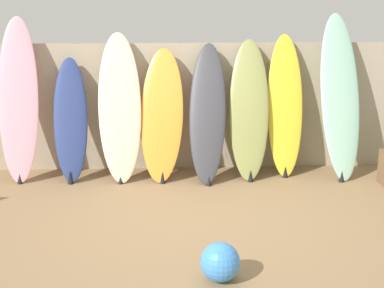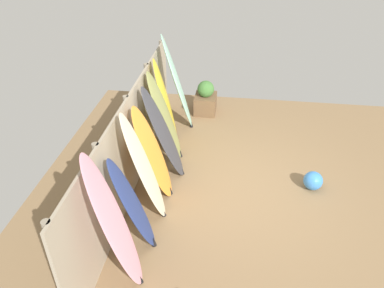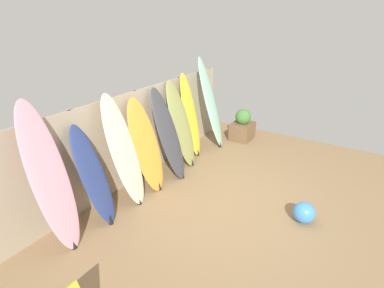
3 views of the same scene
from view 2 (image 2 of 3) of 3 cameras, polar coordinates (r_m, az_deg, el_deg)
ground at (r=7.04m, az=7.61°, el=-7.03°), size 7.68×7.68×0.00m
fence_back at (r=6.73m, az=-9.09°, el=0.32°), size 6.08×0.11×1.80m
surfboard_pink_0 at (r=4.91m, az=-11.63°, el=-12.16°), size 0.54×0.59×2.18m
surfboard_navy_1 at (r=5.55m, az=-8.99°, el=-9.24°), size 0.50×0.67×1.64m
surfboard_cream_2 at (r=5.93m, az=-7.24°, el=-3.76°), size 0.62×0.68×1.97m
surfboard_orange_3 at (r=6.43m, az=-5.95°, el=-1.54°), size 0.66×0.73×1.75m
surfboard_charcoal_4 at (r=6.89m, az=-4.35°, el=1.58°), size 0.57×0.85×1.82m
surfboard_olive_5 at (r=7.38m, az=-4.13°, el=4.10°), size 0.59×0.74×1.87m
surfboard_yellow_6 at (r=7.82m, az=-3.95°, el=6.10°), size 0.49×0.50×1.93m
surfboard_seafoam_7 at (r=8.37m, az=-2.21°, el=9.21°), size 0.64×0.80×2.22m
planter_box at (r=9.33m, az=2.08°, el=6.85°), size 0.61×0.52×0.83m
beach_ball at (r=7.27m, az=17.97°, el=-5.34°), size 0.35×0.35×0.35m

